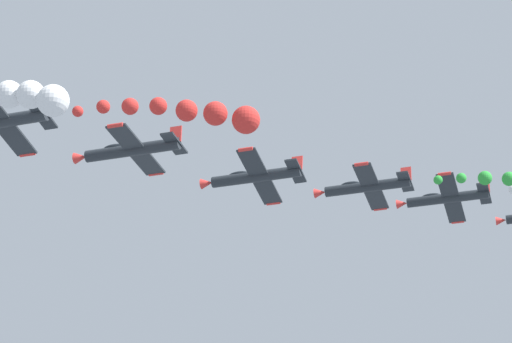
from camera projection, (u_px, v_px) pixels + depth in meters
name	position (u px, v px, depth m)	size (l,w,h in m)	color
smoke_trail_lead	(9.00, 94.00, 77.64)	(2.32, 14.25, 4.56)	white
smoke_trail_left_inner	(200.00, 114.00, 85.80)	(4.14, 15.14, 3.46)	red
airplane_right_inner	(131.00, 150.00, 97.02)	(9.57, 10.35, 2.35)	#23282D
airplane_left_outer	(254.00, 177.00, 105.62)	(9.45, 10.35, 2.95)	#23282D
airplane_right_outer	(366.00, 187.00, 113.16)	(9.53, 10.35, 2.66)	#23282D
airplane_trailing	(446.00, 198.00, 119.87)	(9.40, 10.35, 3.07)	#23282D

